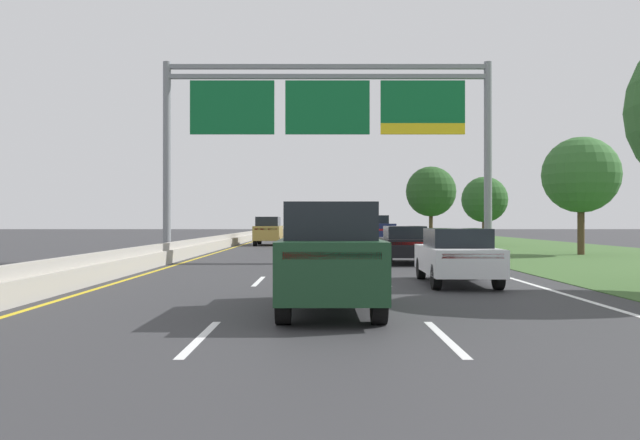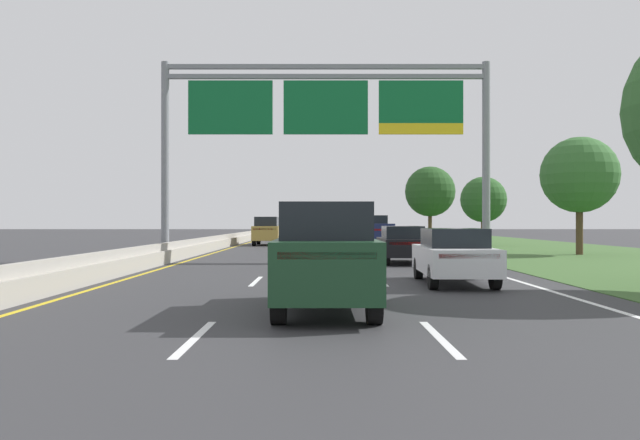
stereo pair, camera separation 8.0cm
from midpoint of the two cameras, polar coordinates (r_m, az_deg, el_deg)
The scene contains 13 objects.
ground_plane at distance 34.03m, azimuth -0.04°, elevation -3.11°, with size 220.00×220.00×0.00m, color #333335.
lane_striping at distance 33.57m, azimuth -0.04°, elevation -3.14°, with size 11.96×106.00×0.01m.
grass_verge_right at distance 36.78m, azimuth 22.28°, elevation -2.86°, with size 14.00×110.00×0.02m, color #3D602D.
median_barrier_concrete at distance 34.65m, azimuth -11.03°, elevation -2.47°, with size 0.60×110.00×0.85m.
overhead_sign_gantry at distance 28.94m, azimuth 0.56°, elevation 9.26°, with size 15.06×0.42×9.08m.
pickup_truck_navy at distance 44.10m, azimuth 5.06°, elevation -1.03°, with size 2.14×5.45×2.20m.
car_white_right_lane_sedan at distance 18.11m, azimuth 12.14°, elevation -3.13°, with size 1.95×4.45×1.57m.
car_black_right_lane_sedan at distance 26.83m, azimuth 7.53°, elevation -2.16°, with size 1.85×4.41×1.57m.
car_gold_left_lane_suv at distance 46.94m, azimuth -4.81°, elevation -0.95°, with size 1.92×4.71×2.11m.
car_darkgreen_centre_lane_suv at distance 12.33m, azimuth 0.64°, elevation -3.24°, with size 1.91×4.70×2.11m.
roadside_tree_mid at distance 35.81m, azimuth 22.54°, elevation 3.79°, with size 4.01×4.01×6.23m.
roadside_tree_far at distance 47.02m, azimuth 14.65°, elevation 1.80°, with size 3.32×3.32×5.02m.
roadside_tree_distant at distance 59.80m, azimuth 9.97°, elevation 2.56°, with size 4.71×4.71×6.94m.
Camera 1 is at (-0.04, 1.02, 1.77)m, focal length 35.18 mm.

